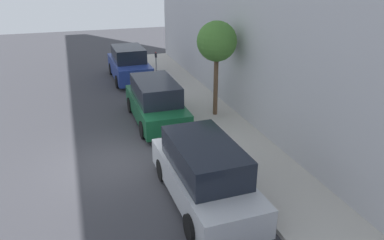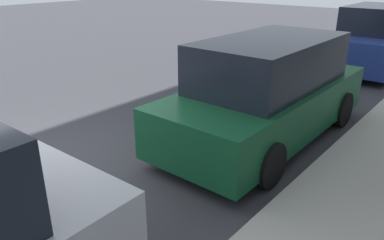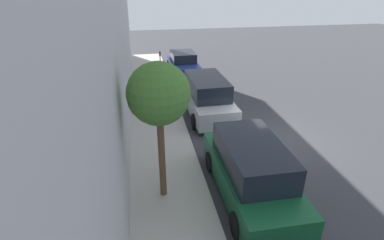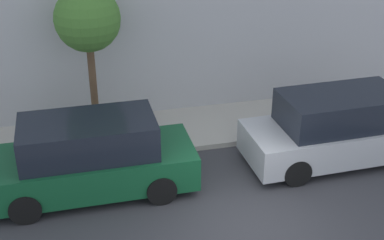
# 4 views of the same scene
# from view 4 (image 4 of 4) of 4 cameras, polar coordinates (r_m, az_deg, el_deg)

# --- Properties ---
(ground_plane) EXTENTS (60.00, 60.00, 0.00)m
(ground_plane) POSITION_cam_4_polar(r_m,az_deg,el_deg) (11.99, 6.25, -11.30)
(ground_plane) COLOR #38383D
(sidewalk) EXTENTS (2.48, 32.00, 0.15)m
(sidewalk) POSITION_cam_4_polar(r_m,az_deg,el_deg) (15.76, 0.52, -0.77)
(sidewalk) COLOR #B2ADA3
(sidewalk) RESTS_ON ground_plane
(parked_minivan_second) EXTENTS (2.02, 4.95, 1.90)m
(parked_minivan_second) POSITION_cam_4_polar(r_m,az_deg,el_deg) (14.38, 15.38, -0.88)
(parked_minivan_second) COLOR #B7BABF
(parked_minivan_second) RESTS_ON ground_plane
(parked_minivan_third) EXTENTS (2.02, 4.90, 1.90)m
(parked_minivan_third) POSITION_cam_4_polar(r_m,az_deg,el_deg) (12.79, -10.82, -3.99)
(parked_minivan_third) COLOR #14512D
(parked_minivan_third) RESTS_ON ground_plane
(street_tree) EXTENTS (1.73, 1.73, 4.20)m
(street_tree) POSITION_cam_4_polar(r_m,az_deg,el_deg) (14.29, -11.09, 10.38)
(street_tree) COLOR brown
(street_tree) RESTS_ON sidewalk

